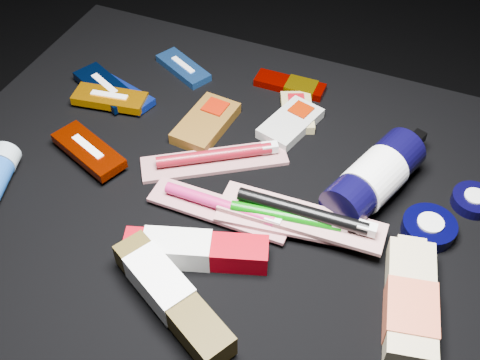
% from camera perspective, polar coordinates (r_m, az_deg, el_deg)
% --- Properties ---
extents(ground, '(3.00, 3.00, 0.00)m').
position_cam_1_polar(ground, '(1.27, -0.82, -13.08)').
color(ground, black).
rests_on(ground, ground).
extents(cloth_table, '(0.98, 0.78, 0.40)m').
position_cam_1_polar(cloth_table, '(1.11, -0.93, -7.92)').
color(cloth_table, black).
rests_on(cloth_table, ground).
extents(luna_bar_0, '(0.13, 0.09, 0.02)m').
position_cam_1_polar(luna_bar_0, '(1.18, -5.40, 10.54)').
color(luna_bar_0, '#1D498F').
rests_on(luna_bar_0, cloth_table).
extents(luna_bar_1, '(0.13, 0.08, 0.02)m').
position_cam_1_polar(luna_bar_1, '(1.13, -10.95, 7.97)').
color(luna_bar_1, '#10289F').
rests_on(luna_bar_1, cloth_table).
extents(luna_bar_2, '(0.15, 0.11, 0.02)m').
position_cam_1_polar(luna_bar_2, '(1.14, -12.67, 8.57)').
color(luna_bar_2, black).
rests_on(luna_bar_2, cloth_table).
extents(luna_bar_3, '(0.14, 0.07, 0.02)m').
position_cam_1_polar(luna_bar_3, '(1.11, -12.23, 7.57)').
color(luna_bar_3, '#BC6C03').
rests_on(luna_bar_3, cloth_table).
extents(luna_bar_4, '(0.15, 0.10, 0.02)m').
position_cam_1_polar(luna_bar_4, '(1.02, -14.16, 2.74)').
color(luna_bar_4, '#751300').
rests_on(luna_bar_4, cloth_table).
extents(clif_bar_0, '(0.08, 0.14, 0.02)m').
position_cam_1_polar(clif_bar_0, '(1.05, -3.11, 5.59)').
color(clif_bar_0, '#573811').
rests_on(clif_bar_0, cloth_table).
extents(clif_bar_1, '(0.09, 0.13, 0.02)m').
position_cam_1_polar(clif_bar_1, '(1.05, 4.97, 5.52)').
color(clif_bar_1, '#A4A59E').
rests_on(clif_bar_1, cloth_table).
extents(clif_bar_2, '(0.09, 0.11, 0.02)m').
position_cam_1_polar(clif_bar_2, '(1.08, 5.42, 6.56)').
color(clif_bar_2, '#988955').
rests_on(clif_bar_2, cloth_table).
extents(power_bar, '(0.13, 0.04, 0.02)m').
position_cam_1_polar(power_bar, '(1.13, 5.11, 8.90)').
color(power_bar, '#790400').
rests_on(power_bar, cloth_table).
extents(lotion_bottle, '(0.13, 0.24, 0.08)m').
position_cam_1_polar(lotion_bottle, '(0.94, 12.62, 0.22)').
color(lotion_bottle, black).
rests_on(lotion_bottle, cloth_table).
extents(cream_tin_upper, '(0.07, 0.07, 0.02)m').
position_cam_1_polar(cream_tin_upper, '(0.99, 21.27, -1.79)').
color(cream_tin_upper, black).
rests_on(cream_tin_upper, cloth_table).
extents(cream_tin_lower, '(0.08, 0.08, 0.02)m').
position_cam_1_polar(cream_tin_lower, '(0.93, 17.48, -4.32)').
color(cream_tin_lower, black).
rests_on(cream_tin_lower, cloth_table).
extents(bodywash_bottle, '(0.10, 0.19, 0.04)m').
position_cam_1_polar(bodywash_bottle, '(0.83, 15.85, -11.19)').
color(bodywash_bottle, '#C1B287').
rests_on(bodywash_bottle, cloth_table).
extents(toothbrush_pack_0, '(0.23, 0.18, 0.03)m').
position_cam_1_polar(toothbrush_pack_0, '(0.98, -2.25, 2.09)').
color(toothbrush_pack_0, '#B4ACA8').
rests_on(toothbrush_pack_0, cloth_table).
extents(toothbrush_pack_1, '(0.22, 0.05, 0.02)m').
position_cam_1_polar(toothbrush_pack_1, '(0.90, -1.76, -2.63)').
color(toothbrush_pack_1, beige).
rests_on(toothbrush_pack_1, cloth_table).
extents(toothbrush_pack_2, '(0.21, 0.08, 0.02)m').
position_cam_1_polar(toothbrush_pack_2, '(0.88, 4.51, -3.76)').
color(toothbrush_pack_2, silver).
rests_on(toothbrush_pack_2, cloth_table).
extents(toothbrush_pack_3, '(0.25, 0.07, 0.03)m').
position_cam_1_polar(toothbrush_pack_3, '(0.88, 6.09, -3.31)').
color(toothbrush_pack_3, silver).
rests_on(toothbrush_pack_3, cloth_table).
extents(toothpaste_carton_red, '(0.21, 0.11, 0.04)m').
position_cam_1_polar(toothpaste_carton_red, '(0.85, -4.82, -6.64)').
color(toothpaste_carton_red, '#8B000B').
rests_on(toothpaste_carton_red, cloth_table).
extents(toothpaste_carton_green, '(0.21, 0.14, 0.04)m').
position_cam_1_polar(toothpaste_carton_green, '(0.81, -6.87, -10.54)').
color(toothpaste_carton_green, '#3D3110').
rests_on(toothpaste_carton_green, cloth_table).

